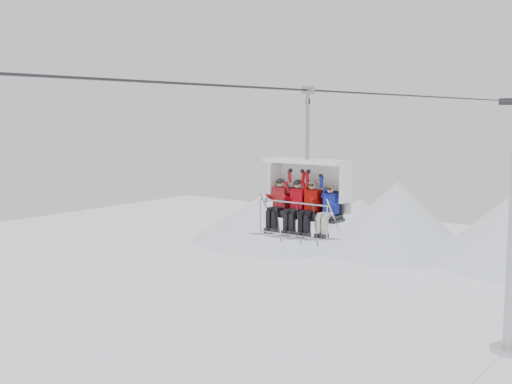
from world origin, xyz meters
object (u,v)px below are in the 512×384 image
Objects in this scene: skier_center_right at (311,206)px; skier_far_right at (328,209)px; skier_far_left at (279,202)px; chairlift_carrier at (309,187)px; skier_center_left at (296,204)px.

skier_center_right is 1.00× the size of skier_far_right.
skier_far_left is at bearing 180.00° from skier_center_right.
skier_far_left is at bearing 179.66° from skier_far_right.
skier_center_right is (1.07, 0.00, 0.00)m from skier_far_left.
chairlift_carrier is at bearing 158.89° from skier_far_right.
skier_far_right is (1.04, -0.01, -0.03)m from skier_center_left.
chairlift_carrier is at bearing 129.52° from skier_center_right.
chairlift_carrier is 0.60m from skier_center_left.
chairlift_carrier reaches higher than skier_center_right.
skier_far_right is at bearing -0.99° from skier_center_right.
skier_center_left is 1.04m from skier_far_right.
chairlift_carrier is 2.36× the size of skier_center_left.
skier_center_right is 0.56m from skier_far_right.
skier_far_left is 1.63m from skier_far_right.
skier_center_right is (0.48, 0.00, 0.00)m from skier_center_left.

